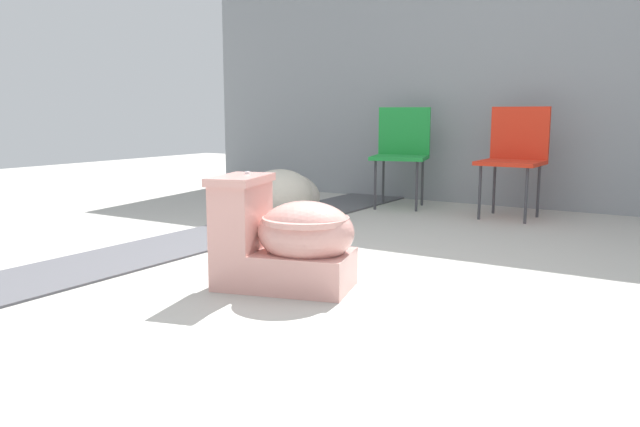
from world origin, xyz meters
name	(u,v)px	position (x,y,z in m)	size (l,w,h in m)	color
ground_plane	(307,283)	(0.00, 0.00, 0.00)	(14.00, 14.00, 0.00)	#A8A59E
gravel_strip	(201,239)	(-1.12, 0.50, 0.01)	(0.56, 8.00, 0.01)	#4C4C51
building_wall	(567,48)	(0.50, 3.03, 1.30)	(7.00, 0.20, 2.60)	gray
toilet	(286,240)	(-0.05, -0.10, 0.22)	(0.71, 0.53, 0.52)	#E09E93
folding_chair_left	(402,146)	(-0.67, 2.49, 0.51)	(0.54, 0.54, 0.83)	#1E8C38
folding_chair_middle	(515,150)	(0.29, 2.43, 0.51)	(0.45, 0.45, 0.83)	red
boulder_near	(288,196)	(-1.09, 1.40, 0.17)	(0.52, 0.42, 0.35)	gray
boulder_far	(280,196)	(-1.07, 1.27, 0.19)	(0.49, 0.47, 0.39)	#ADA899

